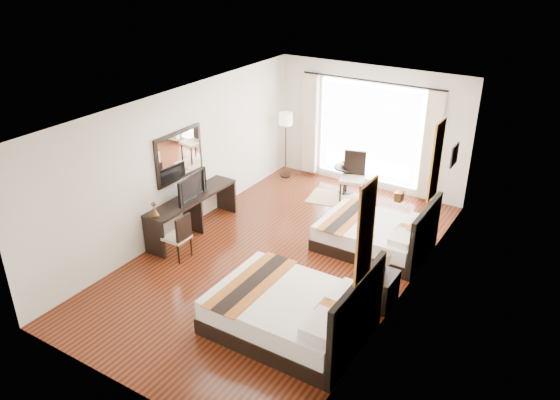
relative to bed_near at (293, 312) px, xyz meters
The scene contains 29 objects.
floor 2.06m from the bed_near, 126.18° to the left, with size 4.50×7.50×0.01m, color #3C0E0B.
ceiling 3.20m from the bed_near, 126.18° to the left, with size 4.50×7.50×0.02m, color white.
wall_headboard 2.22m from the bed_near, 57.57° to the left, with size 0.01×7.50×2.80m, color silver.
wall_desk 3.97m from the bed_near, 154.52° to the left, with size 0.01×7.50×2.80m, color silver.
wall_window 5.62m from the bed_near, 102.57° to the left, with size 4.50×0.01×2.80m, color silver.
wall_entry 2.65m from the bed_near, 119.75° to the right, with size 4.50×0.01×2.80m, color silver.
window_glass 5.59m from the bed_near, 102.61° to the left, with size 2.40×0.02×2.20m, color white.
sheer_curtain 5.53m from the bed_near, 102.74° to the left, with size 2.30×0.02×2.10m, color white.
drape_left 5.98m from the bed_near, 116.70° to the left, with size 0.35×0.14×2.35m, color beige.
drape_right 5.36m from the bed_near, 87.30° to the left, with size 0.35×0.14×2.35m, color beige.
art_panel_near 1.93m from the bed_near, ahead, with size 0.03×0.50×1.35m, color #943715.
art_panel_far 3.43m from the bed_near, 70.08° to the left, with size 0.03×0.50×1.35m, color #943715.
wall_sconce 2.27m from the bed_near, 52.09° to the left, with size 0.10×0.14×0.14m, color #49301A.
mirror_frame 3.96m from the bed_near, 155.33° to the left, with size 0.04×1.25×0.95m, color black.
mirror_glass 3.94m from the bed_near, 155.17° to the left, with size 0.01×1.12×0.82m, color white.
bed_near is the anchor object (origin of this frame).
bed_far 2.84m from the bed_near, 87.45° to the left, with size 1.95×1.52×1.10m.
nightstand 1.52m from the bed_near, 56.86° to the left, with size 0.46×0.57×0.54m, color black.
table_lamp 1.68m from the bed_near, 60.54° to the left, with size 0.22×0.22×0.35m.
vase 1.40m from the bed_near, 52.76° to the left, with size 0.12×0.12×0.12m, color black.
console_desk 3.56m from the bed_near, 153.79° to the left, with size 0.50×2.20×0.76m, color black.
television 3.57m from the bed_near, 154.87° to the left, with size 0.88×0.12×0.51m, color black.
bronze_figurine 3.29m from the bed_near, 169.85° to the left, with size 0.17×0.17×0.26m, color #49301A, non-canonical shape.
desk_chair 2.87m from the bed_near, 166.45° to the left, with size 0.41×0.41×0.87m.
floor_lamp 5.86m from the bed_near, 122.34° to the left, with size 0.32×0.32×1.59m.
side_table 5.02m from the bed_near, 106.77° to the left, with size 0.55×0.55×0.63m, color black.
fruit_bowl 5.05m from the bed_near, 107.17° to the left, with size 0.24×0.24×0.06m, color #483119.
window_chair 4.65m from the bed_near, 104.40° to the left, with size 0.62×0.62×1.09m.
jute_rug 4.62m from the bed_near, 108.48° to the left, with size 1.21×0.82×0.01m, color tan.
Camera 1 is at (4.44, -7.20, 5.23)m, focal length 35.00 mm.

